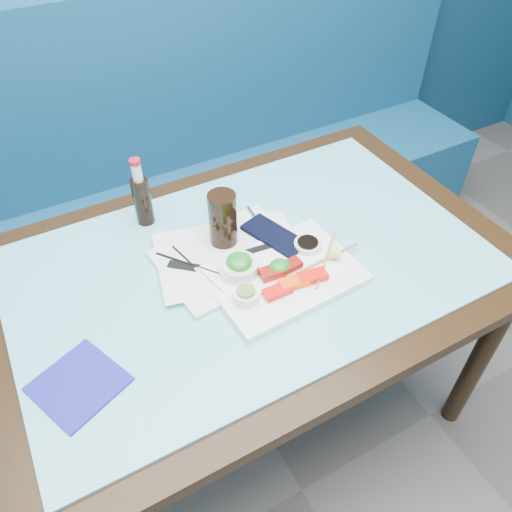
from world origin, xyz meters
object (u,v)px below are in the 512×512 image
seaweed_bowl (239,268)px  cola_glass (223,219)px  booth_bench (158,204)px  blue_napkin (79,384)px  sashimi_plate (283,275)px  dining_table (251,285)px  cola_bottle_body (143,201)px  serving_tray (230,256)px

seaweed_bowl → cola_glass: (0.02, 0.13, 0.06)m
booth_bench → blue_napkin: booth_bench is taller
booth_bench → cola_glass: bearing=-92.5°
booth_bench → cola_glass: 0.88m
booth_bench → sashimi_plate: bearing=-87.2°
sashimi_plate → dining_table: bearing=113.5°
seaweed_bowl → cola_bottle_body: cola_bottle_body is taller
cola_glass → blue_napkin: bearing=-152.0°
seaweed_bowl → blue_napkin: seaweed_bowl is taller
booth_bench → dining_table: 0.89m
booth_bench → serving_tray: size_ratio=8.30×
dining_table → seaweed_bowl: (-0.05, -0.04, 0.12)m
booth_bench → cola_bottle_body: size_ratio=21.13×
dining_table → blue_napkin: size_ratio=8.49×
dining_table → seaweed_bowl: bearing=-145.3°
dining_table → booth_bench: bearing=90.0°
cola_bottle_body → blue_napkin: 0.54m
seaweed_bowl → blue_napkin: (-0.44, -0.12, -0.03)m
seaweed_bowl → cola_glass: bearing=81.3°
dining_table → blue_napkin: blue_napkin is taller
serving_tray → seaweed_bowl: 0.08m
dining_table → sashimi_plate: sashimi_plate is taller
blue_napkin → dining_table: bearing=17.1°
serving_tray → booth_bench: bearing=81.3°
cola_glass → cola_bottle_body: (-0.15, 0.20, -0.02)m
cola_glass → cola_bottle_body: size_ratio=1.09×
cola_bottle_body → serving_tray: bearing=-60.6°
cola_bottle_body → seaweed_bowl: bearing=-68.0°
booth_bench → seaweed_bowl: size_ratio=31.55×
dining_table → cola_bottle_body: cola_bottle_body is taller
dining_table → cola_glass: (-0.03, 0.09, 0.18)m
seaweed_bowl → blue_napkin: size_ratio=0.58×
blue_napkin → seaweed_bowl: bearing=14.6°
seaweed_bowl → cola_bottle_body: size_ratio=0.67×
serving_tray → blue_napkin: serving_tray is taller
cola_bottle_body → blue_napkin: cola_bottle_body is taller
sashimi_plate → blue_napkin: size_ratio=2.25×
dining_table → cola_bottle_body: (-0.18, 0.29, 0.16)m
dining_table → sashimi_plate: size_ratio=3.78×
dining_table → cola_glass: size_ratio=9.08×
sashimi_plate → cola_bottle_body: (-0.23, 0.38, 0.06)m
booth_bench → cola_glass: size_ratio=19.46×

